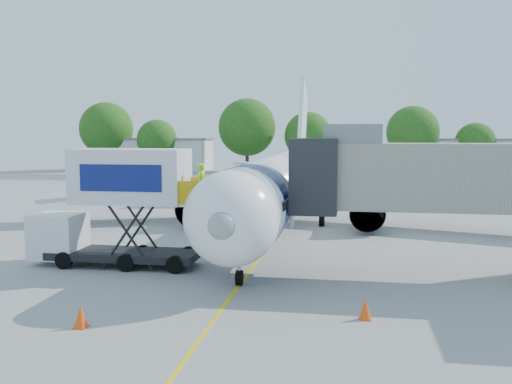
% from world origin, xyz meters
% --- Properties ---
extents(ground, '(160.00, 160.00, 0.00)m').
position_xyz_m(ground, '(0.00, 0.00, 0.00)').
color(ground, '#9C9C99').
rests_on(ground, ground).
extents(guidance_line, '(0.15, 70.00, 0.01)m').
position_xyz_m(guidance_line, '(0.00, 0.00, 0.01)').
color(guidance_line, yellow).
rests_on(guidance_line, ground).
extents(taxiway_strip, '(120.00, 10.00, 0.01)m').
position_xyz_m(taxiway_strip, '(0.00, 42.00, 0.00)').
color(taxiway_strip, '#59595B').
rests_on(taxiway_strip, ground).
extents(aircraft, '(34.17, 37.73, 11.35)m').
position_xyz_m(aircraft, '(0.00, 4.12, 2.95)').
color(aircraft, white).
rests_on(aircraft, ground).
extents(jet_bridge, '(13.90, 3.20, 6.60)m').
position_xyz_m(jet_bridge, '(7.99, -7.00, 4.34)').
color(jet_bridge, '#9C9585').
rests_on(jet_bridge, ground).
extents(catering_hiloader, '(8.52, 2.44, 5.50)m').
position_xyz_m(catering_hiloader, '(-6.26, -7.00, 2.76)').
color(catering_hiloader, black).
rests_on(catering_hiloader, ground).
extents(ground_tug, '(3.81, 2.74, 1.37)m').
position_xyz_m(ground_tug, '(-1.87, -15.87, 0.72)').
color(ground_tug, silver).
rests_on(ground_tug, ground).
extents(safety_cone_a, '(0.43, 0.43, 0.69)m').
position_xyz_m(safety_cone_a, '(5.00, -13.02, 0.33)').
color(safety_cone_a, '#ED480C').
rests_on(safety_cone_a, ground).
extents(safety_cone_b, '(0.46, 0.46, 0.73)m').
position_xyz_m(safety_cone_b, '(-4.06, -15.33, 0.35)').
color(safety_cone_b, '#ED480C').
rests_on(safety_cone_b, ground).
extents(outbuilding_left, '(18.40, 8.40, 5.30)m').
position_xyz_m(outbuilding_left, '(-28.00, 60.00, 2.66)').
color(outbuilding_left, silver).
rests_on(outbuilding_left, ground).
extents(outbuilding_right, '(16.40, 7.40, 5.30)m').
position_xyz_m(outbuilding_right, '(22.00, 62.00, 2.66)').
color(outbuilding_right, silver).
rests_on(outbuilding_right, ground).
extents(tree_a, '(8.79, 8.79, 11.21)m').
position_xyz_m(tree_a, '(-35.58, 57.56, 6.80)').
color(tree_a, '#382314').
rests_on(tree_a, ground).
extents(tree_b, '(6.51, 6.51, 8.30)m').
position_xyz_m(tree_b, '(-26.49, 56.50, 5.03)').
color(tree_b, '#382314').
rests_on(tree_b, ground).
extents(tree_c, '(9.08, 9.08, 11.58)m').
position_xyz_m(tree_c, '(-11.81, 57.26, 7.03)').
color(tree_c, '#382314').
rests_on(tree_c, ground).
extents(tree_d, '(7.37, 7.37, 9.40)m').
position_xyz_m(tree_d, '(-2.11, 56.60, 5.70)').
color(tree_d, '#382314').
rests_on(tree_d, ground).
extents(tree_e, '(8.10, 8.10, 10.32)m').
position_xyz_m(tree_e, '(13.85, 59.24, 6.27)').
color(tree_e, '#382314').
rests_on(tree_e, ground).
extents(tree_f, '(6.06, 6.06, 7.73)m').
position_xyz_m(tree_f, '(23.21, 59.75, 4.69)').
color(tree_f, '#382314').
rests_on(tree_f, ground).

